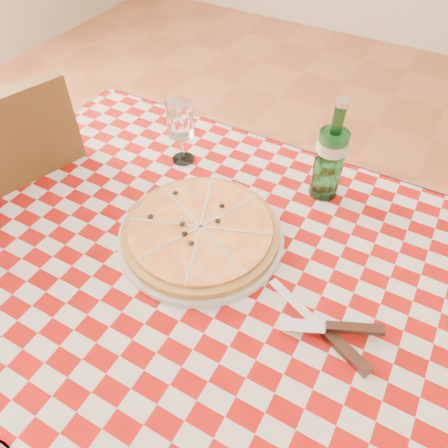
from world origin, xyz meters
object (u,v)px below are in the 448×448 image
object	(u,v)px
chair_far	(9,224)
wine_glass	(181,133)
water_bottle	(331,151)
dining_table	(219,294)
pizza_plate	(201,231)

from	to	relation	value
chair_far	wine_glass	xyz separation A→B (m)	(0.42, 0.28, 0.28)
water_bottle	wine_glass	bearing A→B (deg)	-171.07
chair_far	water_bottle	size ratio (longest dim) A/B	4.00
chair_far	dining_table	bearing A→B (deg)	-161.05
dining_table	chair_far	xyz separation A→B (m)	(-0.67, -0.03, -0.10)
dining_table	pizza_plate	bearing A→B (deg)	145.03
dining_table	pizza_plate	xyz separation A→B (m)	(-0.07, 0.05, 0.12)
pizza_plate	wine_glass	xyz separation A→B (m)	(-0.18, 0.21, 0.06)
chair_far	pizza_plate	world-z (taller)	chair_far
chair_far	water_bottle	distance (m)	0.90
water_bottle	wine_glass	world-z (taller)	water_bottle
wine_glass	water_bottle	bearing A→B (deg)	8.93
pizza_plate	water_bottle	xyz separation A→B (m)	(0.18, 0.27, 0.10)
water_bottle	wine_glass	xyz separation A→B (m)	(-0.36, -0.06, -0.04)
chair_far	pizza_plate	size ratio (longest dim) A/B	2.77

